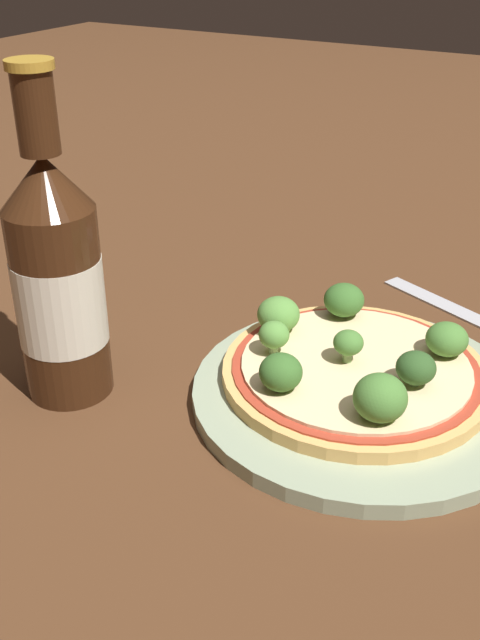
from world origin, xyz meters
TOP-DOWN VIEW (x-y plane):
  - ground_plane at (0.00, 0.00)m, footprint 3.00×3.00m
  - plate at (-0.02, 0.00)m, footprint 0.25×0.25m
  - pizza at (-0.01, 0.01)m, footprint 0.20×0.20m
  - broccoli_floret_0 at (-0.06, -0.03)m, footprint 0.04×0.04m
  - broccoli_floret_1 at (0.04, -0.05)m, footprint 0.03×0.03m
  - broccoli_floret_2 at (-0.01, -0.04)m, footprint 0.03×0.03m
  - broccoli_floret_3 at (0.06, 0.04)m, footprint 0.03×0.03m
  - broccoli_floret_4 at (0.01, 0.08)m, footprint 0.03×0.03m
  - broccoli_floret_5 at (-0.02, 0.07)m, footprint 0.02×0.02m
  - broccoli_floret_6 at (-0.01, 0.01)m, footprint 0.02×0.02m
  - broccoli_floret_7 at (-0.06, 0.04)m, footprint 0.03×0.03m
  - beer_bottle at (-0.11, 0.20)m, footprint 0.06×0.06m
  - fork at (0.15, -0.04)m, footprint 0.09×0.19m

SIDE VIEW (x-z plane):
  - ground_plane at x=0.00m, z-range 0.00..0.00m
  - fork at x=0.15m, z-range 0.00..0.00m
  - plate at x=-0.02m, z-range 0.00..0.01m
  - pizza at x=-0.01m, z-range 0.01..0.03m
  - broccoli_floret_1 at x=0.04m, z-range 0.03..0.05m
  - broccoli_floret_7 at x=-0.06m, z-range 0.03..0.05m
  - broccoli_floret_2 at x=-0.01m, z-range 0.03..0.05m
  - broccoli_floret_3 at x=0.06m, z-range 0.03..0.05m
  - broccoli_floret_4 at x=0.01m, z-range 0.03..0.06m
  - broccoli_floret_0 at x=-0.06m, z-range 0.03..0.06m
  - broccoli_floret_6 at x=-0.01m, z-range 0.03..0.05m
  - broccoli_floret_5 at x=-0.02m, z-range 0.03..0.05m
  - beer_bottle at x=-0.11m, z-range -0.03..0.21m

